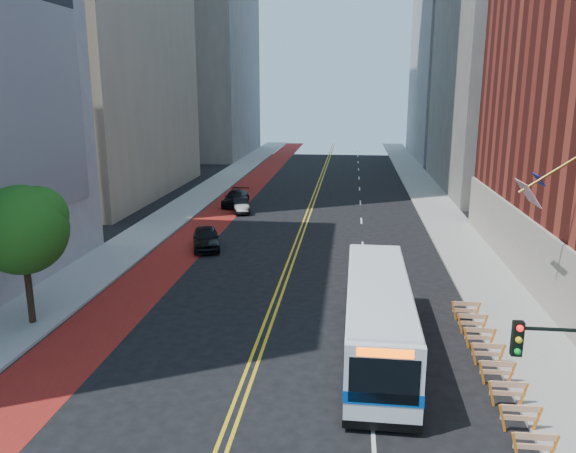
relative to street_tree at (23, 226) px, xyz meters
The scene contains 15 objects.
ground 13.68m from the street_tree, 28.25° to the right, with size 160.00×160.00×0.00m, color black.
sidewalk_left 24.45m from the street_tree, 91.81° to the left, with size 4.00×140.00×0.15m, color gray.
sidewalk_right 33.73m from the street_tree, 45.87° to the left, with size 4.00×140.00×0.15m, color gray.
bus_lane_paint 24.66m from the street_tree, 82.53° to the left, with size 3.60×140.00×0.01m, color maroon.
center_line_inner 26.84m from the street_tree, 65.21° to the left, with size 0.14×140.00×0.01m, color gold.
center_line_outer 26.99m from the street_tree, 64.51° to the left, with size 0.14×140.00×0.01m, color gold.
lane_dashes 36.09m from the street_tree, 63.34° to the left, with size 0.14×98.20×0.01m.
midrise_right_near 56.22m from the street_tree, 50.78° to the left, with size 18.00×26.00×40.00m, color slate.
construction_barriers 21.43m from the street_tree, ahead, with size 1.42×10.91×1.00m.
street_tree is the anchor object (origin of this frame).
traffic_signal 22.79m from the street_tree, 24.82° to the right, with size 2.21×0.34×5.07m.
transit_bus 16.71m from the street_tree, ahead, with size 2.72×11.99×3.29m.
car_a 15.40m from the street_tree, 70.77° to the left, with size 1.82×4.52×1.54m, color black.
car_b 27.06m from the street_tree, 79.27° to the left, with size 1.39×3.98×1.31m, color black.
car_c 29.82m from the street_tree, 82.47° to the left, with size 2.01×4.93×1.43m, color black.
Camera 1 is at (3.86, -17.69, 11.13)m, focal length 35.00 mm.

